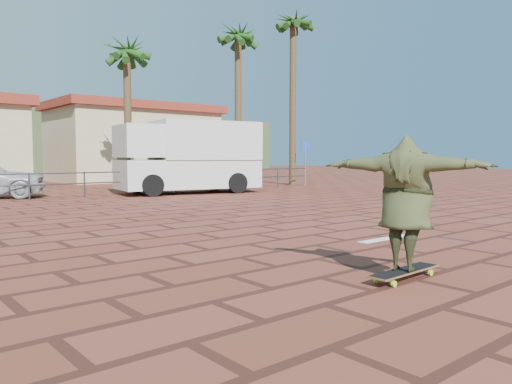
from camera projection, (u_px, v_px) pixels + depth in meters
ground at (313, 235)px, 9.89m from camera, size 120.00×120.00×0.00m
paint_stripe at (385, 239)px, 9.42m from camera, size 1.40×0.22×0.01m
guardrail at (84, 180)px, 19.03m from camera, size 24.06×0.06×1.00m
palm_center at (127, 55)px, 23.55m from camera, size 2.40×2.40×7.75m
palm_right at (238, 41)px, 25.83m from camera, size 2.40×2.40×9.05m
palm_far_right at (293, 28)px, 26.92m from camera, size 2.40×2.40×10.05m
building_east at (134, 142)px, 33.20m from camera, size 10.60×6.60×5.00m
longboard at (404, 272)px, 6.28m from camera, size 1.25×0.32×0.12m
skateboarder at (406, 203)px, 6.22m from camera, size 1.20×2.16×1.69m
campervan at (190, 156)px, 21.39m from camera, size 6.26×3.51×3.06m
car_white at (161, 174)px, 26.19m from camera, size 4.35×2.99×1.36m
street_sign at (306, 155)px, 26.64m from camera, size 0.45×0.24×2.37m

